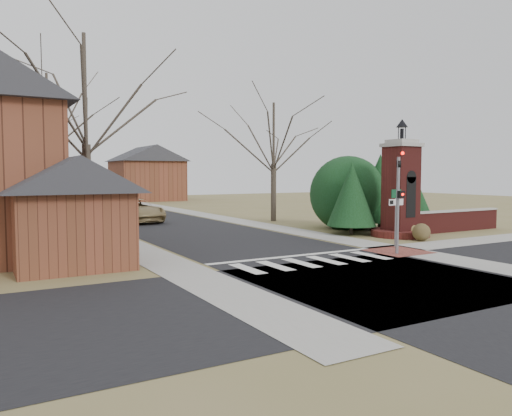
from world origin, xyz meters
TOP-DOWN VIEW (x-y plane):
  - ground at (0.00, 0.00)m, footprint 120.00×120.00m
  - main_street at (0.00, 22.00)m, footprint 8.00×70.00m
  - cross_street at (0.00, -3.00)m, footprint 120.00×8.00m
  - crosswalk_zone at (0.00, 0.80)m, footprint 8.00×2.20m
  - stop_bar at (0.00, 2.30)m, footprint 8.00×0.35m
  - sidewalk_right_main at (5.20, 22.00)m, footprint 2.00×60.00m
  - sidewalk_left at (-5.20, 22.00)m, footprint 2.00×60.00m
  - curb_apron at (4.80, 1.00)m, footprint 2.40×2.40m
  - traffic_signal_pole at (4.30, 0.57)m, footprint 0.28×0.41m
  - sign_post at (5.59, 1.99)m, footprint 0.90×0.07m
  - brick_gate_monument at (9.00, 4.99)m, footprint 3.20×3.20m
  - brick_garden_wall at (13.50, 5.00)m, footprint 7.50×0.50m
  - garage_left at (-8.52, 4.49)m, footprint 4.80×4.80m
  - house_distant_right at (7.99, 47.99)m, footprint 8.80×8.80m
  - evergreen_near at (7.20, 7.00)m, footprint 2.80×2.80m
  - evergreen_mid at (10.50, 8.20)m, footprint 3.40×3.40m
  - evergreen_far at (12.50, 7.20)m, footprint 2.40×2.40m
  - evergreen_mass at (9.00, 9.50)m, footprint 4.80×4.80m
  - bare_tree_0 at (-7.00, 9.00)m, footprint 8.05×8.05m
  - bare_tree_1 at (-7.00, 22.00)m, footprint 8.40×8.40m
  - bare_tree_2 at (-7.50, 35.00)m, footprint 7.35×7.35m
  - bare_tree_3 at (7.50, 16.00)m, footprint 7.00×7.00m
  - pickup_truck at (-1.60, 20.26)m, footprint 3.52×6.33m
  - distant_car at (2.87, 47.09)m, footprint 1.96×4.17m
  - dry_shrub_left at (8.47, 3.00)m, footprint 0.92×0.92m
  - dry_shrub_right at (9.30, 4.60)m, footprint 0.85×0.85m

SIDE VIEW (x-z plane):
  - ground at x=0.00m, z-range 0.00..0.00m
  - main_street at x=0.00m, z-range 0.00..0.01m
  - cross_street at x=0.00m, z-range 0.00..0.01m
  - crosswalk_zone at x=0.00m, z-range 0.00..0.02m
  - stop_bar at x=0.00m, z-range 0.00..0.02m
  - sidewalk_right_main at x=5.20m, z-range 0.00..0.02m
  - sidewalk_left at x=-5.20m, z-range 0.00..0.02m
  - curb_apron at x=4.80m, z-range 0.00..0.02m
  - dry_shrub_right at x=9.30m, z-range 0.00..0.85m
  - dry_shrub_left at x=8.47m, z-range 0.00..0.92m
  - distant_car at x=2.87m, z-range 0.00..1.32m
  - brick_garden_wall at x=13.50m, z-range 0.01..1.31m
  - pickup_truck at x=-1.60m, z-range 0.00..1.67m
  - evergreen_far at x=12.50m, z-range 0.25..3.55m
  - sign_post at x=5.59m, z-range 0.57..3.32m
  - brick_gate_monument at x=9.00m, z-range -1.07..5.40m
  - garage_left at x=-8.52m, z-range 0.09..4.38m
  - evergreen_near at x=7.20m, z-range 0.25..4.35m
  - evergreen_mass at x=9.00m, z-range 0.00..4.80m
  - traffic_signal_pole at x=4.30m, z-range 0.34..4.84m
  - evergreen_mid at x=10.50m, z-range 0.25..4.95m
  - house_distant_right at x=7.99m, z-range 0.00..7.30m
  - bare_tree_3 at x=7.50m, z-range 1.84..11.54m
  - bare_tree_2 at x=-7.50m, z-range 1.93..12.12m
  - bare_tree_0 at x=-7.00m, z-range 2.12..13.27m
  - bare_tree_1 at x=-7.00m, z-range 2.21..13.85m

